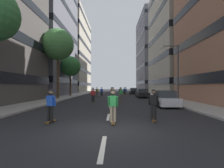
{
  "coord_description": "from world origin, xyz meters",
  "views": [
    {
      "loc": [
        0.35,
        -7.05,
        1.93
      ],
      "look_at": [
        0.0,
        22.79,
        2.36
      ],
      "focal_mm": 25.56,
      "sensor_mm": 36.0,
      "label": 1
    }
  ],
  "objects_px": {
    "skater_10": "(124,90)",
    "parked_car_far": "(164,99)",
    "streetlamp_right": "(175,67)",
    "street_tree_mid": "(71,67)",
    "skater_0": "(113,92)",
    "skater_2": "(102,91)",
    "parked_car_near": "(142,93)",
    "skater_9": "(93,94)",
    "parked_car_mid": "(133,91)",
    "skater_7": "(113,105)",
    "skater_8": "(120,91)",
    "street_tree_far": "(58,45)",
    "skater_4": "(51,104)",
    "skater_1": "(153,103)",
    "skater_12": "(112,91)",
    "skater_5": "(126,91)",
    "skater_3": "(111,91)",
    "skater_11": "(121,93)",
    "skater_6": "(97,91)"
  },
  "relations": [
    {
      "from": "skater_5",
      "to": "skater_7",
      "type": "height_order",
      "value": "same"
    },
    {
      "from": "skater_10",
      "to": "skater_8",
      "type": "bearing_deg",
      "value": -101.91
    },
    {
      "from": "skater_1",
      "to": "skater_3",
      "type": "distance_m",
      "value": 26.02
    },
    {
      "from": "skater_0",
      "to": "skater_2",
      "type": "xyz_separation_m",
      "value": [
        -2.16,
        3.48,
        0.0
      ]
    },
    {
      "from": "skater_10",
      "to": "street_tree_mid",
      "type": "bearing_deg",
      "value": -154.39
    },
    {
      "from": "street_tree_mid",
      "to": "skater_6",
      "type": "height_order",
      "value": "street_tree_mid"
    },
    {
      "from": "skater_1",
      "to": "parked_car_mid",
      "type": "bearing_deg",
      "value": 85.08
    },
    {
      "from": "skater_7",
      "to": "skater_9",
      "type": "xyz_separation_m",
      "value": [
        -2.38,
        10.25,
        0.0
      ]
    },
    {
      "from": "skater_4",
      "to": "skater_10",
      "type": "height_order",
      "value": "same"
    },
    {
      "from": "skater_5",
      "to": "skater_10",
      "type": "distance_m",
      "value": 2.01
    },
    {
      "from": "parked_car_near",
      "to": "street_tree_far",
      "type": "bearing_deg",
      "value": -164.64
    },
    {
      "from": "skater_5",
      "to": "skater_12",
      "type": "relative_size",
      "value": 1.0
    },
    {
      "from": "skater_9",
      "to": "skater_5",
      "type": "bearing_deg",
      "value": 72.04
    },
    {
      "from": "street_tree_mid",
      "to": "skater_3",
      "type": "distance_m",
      "value": 10.06
    },
    {
      "from": "skater_8",
      "to": "skater_12",
      "type": "xyz_separation_m",
      "value": [
        -1.55,
        2.56,
        -0.03
      ]
    },
    {
      "from": "skater_7",
      "to": "skater_12",
      "type": "height_order",
      "value": "same"
    },
    {
      "from": "skater_10",
      "to": "parked_car_mid",
      "type": "bearing_deg",
      "value": 57.64
    },
    {
      "from": "skater_4",
      "to": "streetlamp_right",
      "type": "bearing_deg",
      "value": 43.7
    },
    {
      "from": "skater_3",
      "to": "skater_6",
      "type": "bearing_deg",
      "value": -125.91
    },
    {
      "from": "skater_10",
      "to": "parked_car_far",
      "type": "bearing_deg",
      "value": -82.98
    },
    {
      "from": "parked_car_near",
      "to": "street_tree_far",
      "type": "relative_size",
      "value": 0.42
    },
    {
      "from": "parked_car_near",
      "to": "skater_9",
      "type": "bearing_deg",
      "value": -129.53
    },
    {
      "from": "skater_2",
      "to": "skater_6",
      "type": "distance_m",
      "value": 1.78
    },
    {
      "from": "skater_4",
      "to": "skater_6",
      "type": "height_order",
      "value": "same"
    },
    {
      "from": "skater_11",
      "to": "skater_12",
      "type": "xyz_separation_m",
      "value": [
        -1.3,
        11.77,
        0.0
      ]
    },
    {
      "from": "skater_7",
      "to": "skater_8",
      "type": "height_order",
      "value": "same"
    },
    {
      "from": "street_tree_far",
      "to": "skater_5",
      "type": "xyz_separation_m",
      "value": [
        10.88,
        10.03,
        -7.14
      ]
    },
    {
      "from": "parked_car_near",
      "to": "skater_2",
      "type": "bearing_deg",
      "value": 163.1
    },
    {
      "from": "parked_car_near",
      "to": "skater_3",
      "type": "relative_size",
      "value": 2.47
    },
    {
      "from": "street_tree_far",
      "to": "skater_4",
      "type": "height_order",
      "value": "street_tree_far"
    },
    {
      "from": "parked_car_far",
      "to": "skater_9",
      "type": "bearing_deg",
      "value": 157.59
    },
    {
      "from": "skater_1",
      "to": "skater_11",
      "type": "xyz_separation_m",
      "value": [
        -1.24,
        12.21,
        0.0
      ]
    },
    {
      "from": "parked_car_near",
      "to": "skater_1",
      "type": "height_order",
      "value": "skater_1"
    },
    {
      "from": "parked_car_mid",
      "to": "parked_car_far",
      "type": "xyz_separation_m",
      "value": [
        0.0,
        -24.15,
        0.0
      ]
    },
    {
      "from": "skater_2",
      "to": "skater_8",
      "type": "xyz_separation_m",
      "value": [
        3.48,
        0.8,
        0.03
      ]
    },
    {
      "from": "skater_6",
      "to": "skater_12",
      "type": "xyz_separation_m",
      "value": [
        2.96,
        1.91,
        -0.03
      ]
    },
    {
      "from": "parked_car_mid",
      "to": "skater_10",
      "type": "bearing_deg",
      "value": -122.36
    },
    {
      "from": "streetlamp_right",
      "to": "skater_5",
      "type": "bearing_deg",
      "value": 106.18
    },
    {
      "from": "skater_1",
      "to": "skater_5",
      "type": "relative_size",
      "value": 1.0
    },
    {
      "from": "streetlamp_right",
      "to": "street_tree_mid",
      "type": "bearing_deg",
      "value": 141.31
    },
    {
      "from": "parked_car_mid",
      "to": "skater_9",
      "type": "distance_m",
      "value": 22.37
    },
    {
      "from": "skater_1",
      "to": "skater_2",
      "type": "xyz_separation_m",
      "value": [
        -4.47,
        20.62,
        0.0
      ]
    },
    {
      "from": "skater_10",
      "to": "skater_12",
      "type": "bearing_deg",
      "value": -133.18
    },
    {
      "from": "parked_car_far",
      "to": "skater_1",
      "type": "bearing_deg",
      "value": -111.78
    },
    {
      "from": "street_tree_far",
      "to": "skater_5",
      "type": "distance_m",
      "value": 16.43
    },
    {
      "from": "parked_car_mid",
      "to": "street_tree_far",
      "type": "height_order",
      "value": "street_tree_far"
    },
    {
      "from": "skater_1",
      "to": "skater_8",
      "type": "xyz_separation_m",
      "value": [
        -0.98,
        21.42,
        0.03
      ]
    },
    {
      "from": "skater_1",
      "to": "skater_11",
      "type": "height_order",
      "value": "same"
    },
    {
      "from": "streetlamp_right",
      "to": "skater_10",
      "type": "relative_size",
      "value": 3.65
    },
    {
      "from": "parked_car_far",
      "to": "street_tree_mid",
      "type": "relative_size",
      "value": 0.58
    }
  ]
}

